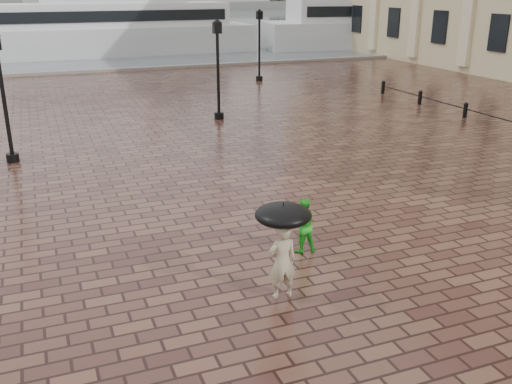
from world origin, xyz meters
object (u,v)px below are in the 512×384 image
street_lamps (108,64)px  adult_pedestrian (282,262)px  ferry_far (394,20)px  child_pedestrian (303,225)px  ferry_near (115,26)px

street_lamps → adult_pedestrian: street_lamps is taller
street_lamps → ferry_far: bearing=35.5°
child_pedestrian → adult_pedestrian: bearing=58.2°
child_pedestrian → ferry_far: 50.09m
adult_pedestrian → child_pedestrian: size_ratio=1.20×
street_lamps → child_pedestrian: bearing=-83.7°
ferry_near → ferry_far: bearing=-8.4°
adult_pedestrian → ferry_far: (30.92, 42.09, 1.83)m
child_pedestrian → ferry_near: bearing=-88.1°
child_pedestrian → ferry_near: 43.69m
ferry_near → ferry_far: ferry_far is taller
street_lamps → adult_pedestrian: size_ratio=13.56×
ferry_near → street_lamps: bearing=-100.6°
adult_pedestrian → child_pedestrian: bearing=-122.1°
ferry_near → ferry_far: 27.75m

